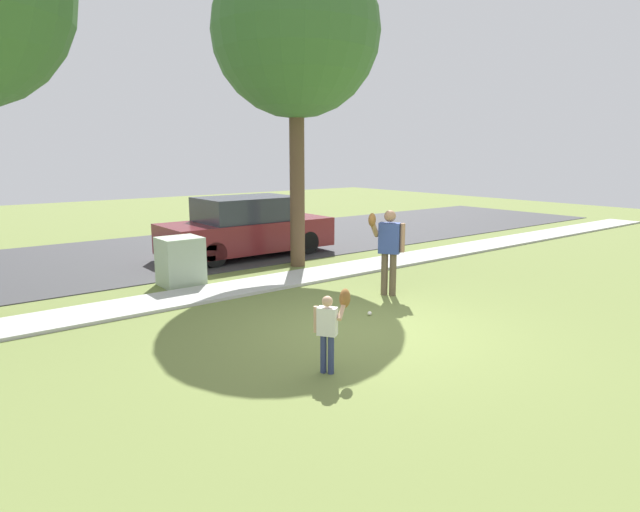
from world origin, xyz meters
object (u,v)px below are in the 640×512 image
at_px(baseball, 370,313).
at_px(utility_cabinet, 180,261).
at_px(person_adult, 388,244).
at_px(parked_suv_maroon, 247,228).
at_px(street_tree_near, 296,33).
at_px(person_child, 332,320).

relative_size(baseball, utility_cabinet, 0.07).
bearing_deg(person_adult, baseball, -1.03).
bearing_deg(person_adult, utility_cabinet, -83.06).
bearing_deg(parked_suv_maroon, utility_cabinet, 35.38).
bearing_deg(baseball, utility_cabinet, 112.38).
distance_m(baseball, street_tree_near, 7.16).
distance_m(person_child, street_tree_near, 8.36).
relative_size(utility_cabinet, parked_suv_maroon, 0.22).
bearing_deg(parked_suv_maroon, person_adult, 90.73).
distance_m(person_adult, utility_cabinet, 4.49).
distance_m(person_child, utility_cabinet, 5.67).
distance_m(person_child, parked_suv_maroon, 8.32).
bearing_deg(utility_cabinet, person_child, -93.87).
height_order(utility_cabinet, street_tree_near, street_tree_near).
bearing_deg(person_child, person_adult, 0.77).
height_order(person_child, parked_suv_maroon, parked_suv_maroon).
distance_m(person_adult, person_child, 4.02).
distance_m(person_adult, street_tree_near, 5.73).
bearing_deg(parked_suv_maroon, street_tree_near, 100.13).
bearing_deg(utility_cabinet, baseball, -67.62).
bearing_deg(street_tree_near, parked_suv_maroon, 100.13).
bearing_deg(parked_suv_maroon, baseball, 79.59).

